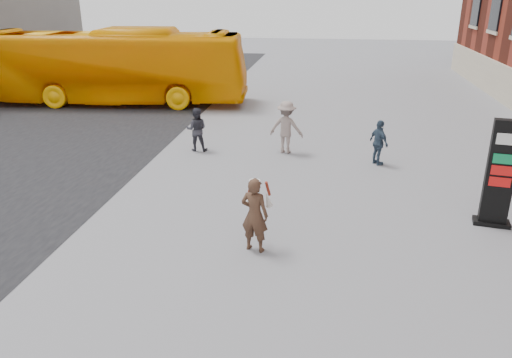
# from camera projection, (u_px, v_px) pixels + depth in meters

# --- Properties ---
(ground) EXTENTS (100.00, 100.00, 0.00)m
(ground) POSITION_uv_depth(u_px,v_px,m) (287.00, 243.00, 11.27)
(ground) COLOR #9E9EA3
(info_pylon) EXTENTS (0.89, 0.55, 2.62)m
(info_pylon) POSITION_uv_depth(u_px,v_px,m) (500.00, 174.00, 11.71)
(info_pylon) COLOR black
(info_pylon) RESTS_ON ground
(woman) EXTENTS (0.74, 0.70, 1.69)m
(woman) POSITION_uv_depth(u_px,v_px,m) (255.00, 214.00, 10.69)
(woman) COLOR #432C1E
(woman) RESTS_ON ground
(bus) EXTENTS (13.27, 4.18, 3.64)m
(bus) POSITION_uv_depth(u_px,v_px,m) (113.00, 66.00, 24.51)
(bus) COLOR #FFA501
(bus) RESTS_ON road
(pedestrian_a) EXTENTS (0.81, 0.67, 1.53)m
(pedestrian_a) POSITION_uv_depth(u_px,v_px,m) (197.00, 129.00, 17.48)
(pedestrian_a) COLOR #313139
(pedestrian_a) RESTS_ON ground
(pedestrian_b) EXTENTS (1.28, 0.87, 1.82)m
(pedestrian_b) POSITION_uv_depth(u_px,v_px,m) (286.00, 127.00, 17.21)
(pedestrian_b) COLOR gray
(pedestrian_b) RESTS_ON ground
(pedestrian_c) EXTENTS (0.77, 0.92, 1.48)m
(pedestrian_c) POSITION_uv_depth(u_px,v_px,m) (379.00, 143.00, 16.08)
(pedestrian_c) COLOR #35485C
(pedestrian_c) RESTS_ON ground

